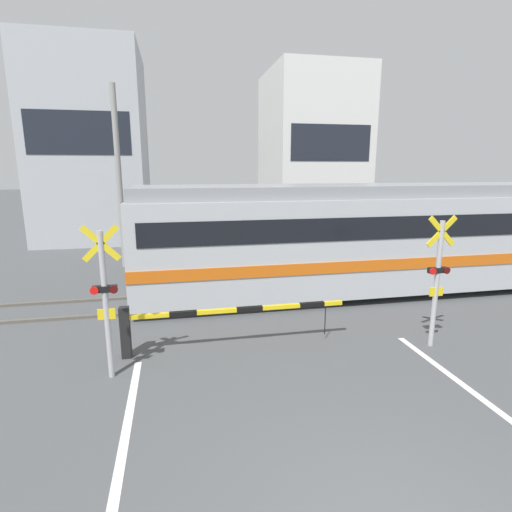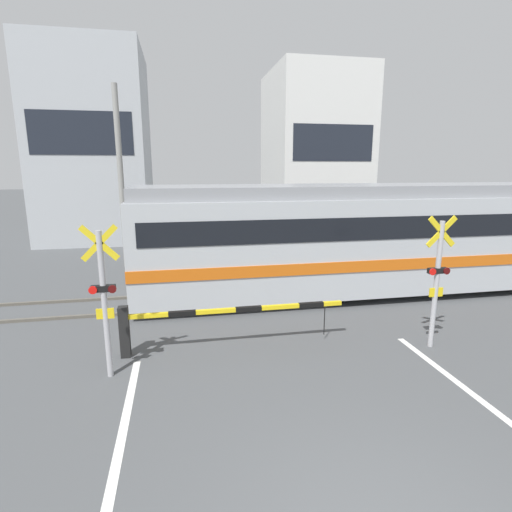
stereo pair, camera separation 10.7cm
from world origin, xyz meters
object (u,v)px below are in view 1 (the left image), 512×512
at_px(crossing_signal_left, 105,296).
at_px(crossing_signal_right, 437,276).
at_px(commuter_train, 385,235).
at_px(pedestrian, 232,235).
at_px(crossing_barrier_far, 284,255).
at_px(crossing_barrier_near, 193,319).

relative_size(crossing_signal_left, crossing_signal_right, 1.00).
xyz_separation_m(commuter_train, pedestrian, (-4.13, 5.96, -0.83)).
bearing_deg(crossing_signal_right, pedestrian, 107.21).
distance_m(commuter_train, crossing_barrier_far, 3.87).
xyz_separation_m(crossing_barrier_near, crossing_signal_left, (-1.62, -0.79, 0.89)).
bearing_deg(commuter_train, crossing_signal_left, -152.74).
bearing_deg(crossing_barrier_near, crossing_signal_right, -8.48).
height_order(crossing_signal_left, pedestrian, crossing_signal_left).
relative_size(commuter_train, crossing_signal_right, 5.33).
bearing_deg(crossing_signal_left, crossing_signal_right, 0.00).
height_order(crossing_barrier_near, crossing_barrier_far, same).
bearing_deg(crossing_barrier_far, commuter_train, -44.66).
xyz_separation_m(crossing_barrier_far, crossing_signal_right, (1.62, -6.69, 0.89)).
height_order(crossing_barrier_far, pedestrian, pedestrian).
bearing_deg(crossing_barrier_far, crossing_barrier_near, -121.79).
distance_m(crossing_signal_right, pedestrian, 10.53).
bearing_deg(crossing_barrier_near, crossing_barrier_far, 58.21).
xyz_separation_m(commuter_train, crossing_signal_left, (-7.92, -4.08, -0.21)).
xyz_separation_m(crossing_barrier_far, pedestrian, (-1.49, 3.35, 0.27)).
distance_m(crossing_barrier_far, pedestrian, 3.68).
distance_m(crossing_signal_left, crossing_signal_right, 6.90).
distance_m(commuter_train, pedestrian, 7.30).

